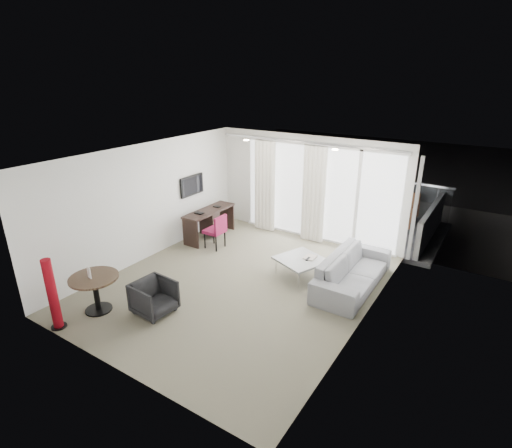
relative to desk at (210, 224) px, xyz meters
The scene contains 28 objects.
floor 2.61m from the desk, 37.69° to the right, with size 5.00×6.00×0.00m, color #6A6551.
ceiling 3.41m from the desk, 37.69° to the right, with size 5.00×6.00×0.00m, color white.
wall_left 1.89m from the desk, 106.11° to the right, with size 0.00×6.00×2.60m, color silver.
wall_right 4.90m from the desk, 19.16° to the right, with size 0.00×6.00×2.60m, color silver.
wall_front 5.10m from the desk, 65.95° to the right, with size 5.00×0.00×2.60m, color silver.
window_panel 2.86m from the desk, 30.95° to the left, with size 4.00×0.02×2.38m, color white, non-canonical shape.
window_frame 2.85m from the desk, 30.68° to the left, with size 4.10×0.06×2.44m, color white, non-canonical shape.
curtain_left 1.74m from the desk, 54.23° to the left, with size 0.60×0.20×2.38m, color silver, non-canonical shape.
curtain_right 2.74m from the desk, 28.41° to the left, with size 0.60×0.20×2.38m, color silver, non-canonical shape.
curtain_track 3.17m from the desk, 31.26° to the left, with size 4.80×0.04×0.04m, color #B2B2B7, non-canonical shape.
downlight_a 2.50m from the desk, ahead, with size 0.12×0.12×0.02m, color #FFE0B2.
downlight_b 3.93m from the desk, ahead, with size 0.12×0.12×0.02m, color #FFE0B2.
desk is the anchor object (origin of this frame).
tv 1.07m from the desk, 162.56° to the right, with size 0.05×0.80×0.50m, color black, non-canonical shape.
desk_chair 0.69m from the desk, 40.94° to the right, with size 0.46×0.43×0.84m, color maroon, non-canonical shape.
round_table 3.77m from the desk, 83.17° to the right, with size 0.85×0.85×0.68m, color #38271A, non-canonical shape.
menu_card 3.84m from the desk, 83.53° to the right, with size 0.11×0.02×0.21m, color white, non-canonical shape.
red_lamp 4.45m from the desk, 85.96° to the right, with size 0.25×0.25×1.26m, color maroon.
tub_armchair 3.52m from the desk, 67.21° to the right, with size 0.65×0.67×0.61m, color black.
coffee_table 2.99m from the desk, 12.11° to the right, with size 0.88×0.88×0.40m, color gray, non-canonical shape.
remote 3.11m from the desk, 10.54° to the right, with size 0.05×0.16×0.02m, color black, non-canonical shape.
magazine 3.10m from the desk, ahead, with size 0.19×0.25×0.01m, color gray, non-canonical shape.
sofa 4.01m from the desk, ahead, with size 2.29×0.89×0.67m, color gray.
terrace_slab 3.77m from the desk, 51.25° to the left, with size 5.60×3.00×0.12m, color #4D4D50.
rattan_chair_a 3.83m from the desk, 46.70° to the left, with size 0.55×0.55×0.81m, color brown, non-canonical shape.
rattan_chair_b 5.37m from the desk, 42.01° to the left, with size 0.61×0.61×0.89m, color brown, non-canonical shape.
rattan_table 4.37m from the desk, 40.97° to the left, with size 0.53×0.53×0.53m, color brown, non-canonical shape.
balustrade 4.96m from the desk, 61.80° to the left, with size 5.50×0.06×1.05m, color #B2B2B7, non-canonical shape.
Camera 1 is at (4.12, -5.81, 4.04)m, focal length 28.00 mm.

